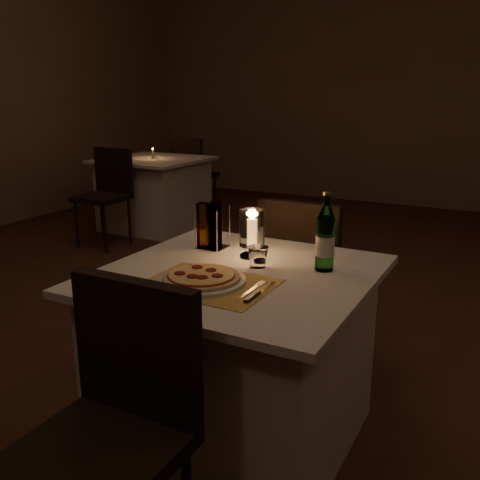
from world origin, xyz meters
The scene contains 18 objects.
floor centered at (0.00, 0.00, -0.01)m, with size 8.00×10.00×0.02m, color #472517.
wall_back centered at (0.00, 5.01, 1.50)m, with size 8.00×0.02×3.00m, color #80664A.
main_table centered at (0.05, -0.25, 0.37)m, with size 1.00×1.00×0.74m.
chair_near centered at (0.05, -0.96, 0.55)m, with size 0.42×0.42×0.90m.
chair_far centered at (0.05, 0.46, 0.55)m, with size 0.42×0.42×0.90m.
placemat centered at (0.03, -0.43, 0.74)m, with size 0.45×0.34×0.00m, color gold.
plate centered at (0.00, -0.43, 0.75)m, with size 0.32×0.32×0.01m, color white.
pizza centered at (0.00, -0.43, 0.77)m, with size 0.28×0.28×0.02m.
fork centered at (0.19, -0.40, 0.75)m, with size 0.02×0.18×0.00m.
knife centered at (0.23, -0.46, 0.75)m, with size 0.02×0.22×0.01m.
tumbler centered at (0.09, -0.16, 0.78)m, with size 0.08×0.08×0.08m, color white, non-canonical shape.
water_bottle centered at (0.34, -0.08, 0.86)m, with size 0.07×0.07×0.31m.
hurricane_candle centered at (0.01, -0.06, 0.86)m, with size 0.10×0.10×0.20m.
cruet_caddy centered at (-0.20, -0.03, 0.84)m, with size 0.12×0.12×0.21m.
neighbor_table_left centered at (-2.45, 2.53, 0.37)m, with size 1.00×1.00×0.74m.
neighbor_chair_la centered at (-2.45, 1.82, 0.55)m, with size 0.42×0.42×0.90m.
neighbor_chair_lb centered at (-2.45, 3.25, 0.55)m, with size 0.42×0.42×0.90m.
neighbor_candle_left centered at (-2.45, 2.53, 0.79)m, with size 0.03×0.03×0.11m.
Camera 1 is at (0.97, -1.96, 1.40)m, focal length 40.00 mm.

